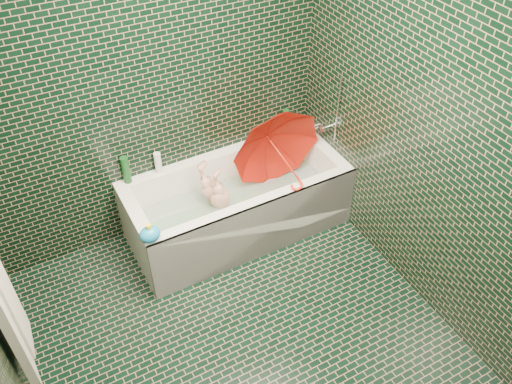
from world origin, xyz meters
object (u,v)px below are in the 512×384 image
rubber_duck (266,133)px  bath_toy (150,234)px  umbrella (284,159)px  child (220,202)px  bathtub (238,210)px

rubber_duck → bath_toy: bath_toy is taller
bath_toy → umbrella: bearing=-3.9°
umbrella → bath_toy: size_ratio=4.15×
child → rubber_duck: size_ratio=6.91×
umbrella → bath_toy: 1.20m
child → umbrella: 0.60m
bathtub → child: 0.17m
bathtub → umbrella: 0.56m
bath_toy → child: bearing=12.4°
rubber_duck → bath_toy: (-1.24, -0.66, 0.02)m
child → bathtub: bearing=47.7°
child → rubber_duck: (0.57, 0.30, 0.28)m
umbrella → bath_toy: (-1.17, -0.24, -0.02)m
rubber_duck → child: bearing=-156.3°
bathtub → bath_toy: bearing=-159.2°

